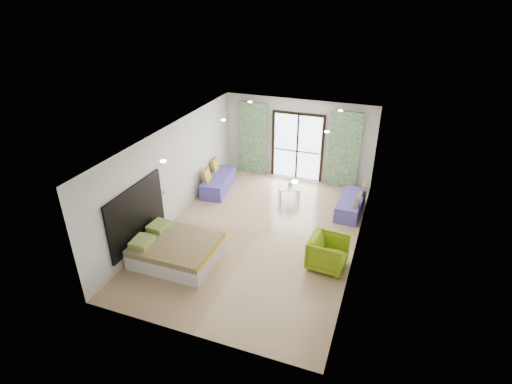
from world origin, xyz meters
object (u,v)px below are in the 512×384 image
(daybed_right, at_px, (351,204))
(armchair, at_px, (328,251))
(bed, at_px, (176,250))
(daybed_left, at_px, (218,182))
(coffee_table, at_px, (289,187))

(daybed_right, xyz_separation_m, armchair, (-0.14, -2.77, 0.18))
(bed, distance_m, daybed_left, 3.78)
(coffee_table, height_order, armchair, armchair)
(daybed_right, distance_m, armchair, 2.78)
(bed, bearing_deg, daybed_left, 99.74)
(bed, height_order, daybed_right, daybed_right)
(bed, distance_m, coffee_table, 4.28)
(daybed_left, distance_m, daybed_right, 4.23)
(armchair, bearing_deg, daybed_right, 1.64)
(daybed_left, xyz_separation_m, daybed_right, (4.23, 0.03, -0.02))
(bed, bearing_deg, daybed_right, 46.29)
(daybed_left, distance_m, coffee_table, 2.32)
(daybed_right, height_order, coffee_table, daybed_right)
(daybed_left, relative_size, daybed_right, 1.11)
(bed, xyz_separation_m, daybed_left, (-0.64, 3.73, -0.00))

